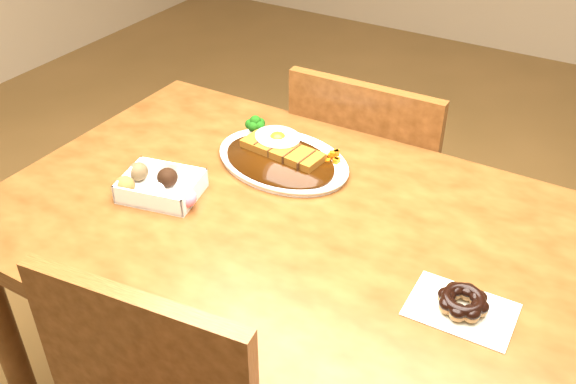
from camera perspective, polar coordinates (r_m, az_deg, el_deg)
The scene contains 5 objects.
table at distance 1.35m, azimuth -0.19°, elevation -5.70°, with size 1.20×0.80×0.75m.
chair_far at distance 1.85m, azimuth 7.62°, elevation -0.17°, with size 0.43×0.43×0.87m.
katsu_curry_plate at distance 1.45m, azimuth -0.55°, elevation 3.24°, with size 0.35×0.28×0.06m.
donut_box at distance 1.37m, azimuth -11.40°, elevation 0.57°, with size 0.19×0.15×0.05m.
pon_de_ring at distance 1.12m, azimuth 15.27°, elevation -9.46°, with size 0.18×0.13×0.03m.
Camera 1 is at (0.53, -0.88, 1.53)m, focal length 40.00 mm.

